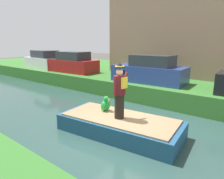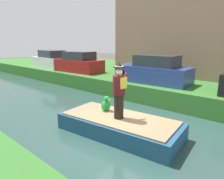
# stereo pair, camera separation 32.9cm
# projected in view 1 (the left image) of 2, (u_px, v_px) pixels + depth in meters

# --- Properties ---
(ground_plane) EXTENTS (80.00, 80.00, 0.00)m
(ground_plane) POSITION_uv_depth(u_px,v_px,m) (120.00, 136.00, 6.96)
(ground_plane) COLOR #4C4742
(canal_water) EXTENTS (6.67, 48.00, 0.10)m
(canal_water) POSITION_uv_depth(u_px,v_px,m) (120.00, 135.00, 6.95)
(canal_water) COLOR #2D4C47
(canal_water) RESTS_ON ground
(grass_bank_far) EXTENTS (10.84, 48.00, 1.03)m
(grass_bank_far) POSITION_uv_depth(u_px,v_px,m) (196.00, 83.00, 13.55)
(grass_bank_far) COLOR #38752D
(grass_bank_far) RESTS_ON ground
(boat) EXTENTS (2.23, 4.36, 0.61)m
(boat) POSITION_uv_depth(u_px,v_px,m) (119.00, 125.00, 6.90)
(boat) COLOR #23517A
(boat) RESTS_ON canal_water
(person_pirate) EXTENTS (0.61, 0.42, 1.85)m
(person_pirate) POSITION_uv_depth(u_px,v_px,m) (120.00, 91.00, 6.52)
(person_pirate) COLOR black
(person_pirate) RESTS_ON boat
(parrot_plush) EXTENTS (0.36, 0.35, 0.57)m
(parrot_plush) POSITION_uv_depth(u_px,v_px,m) (106.00, 105.00, 7.37)
(parrot_plush) COLOR green
(parrot_plush) RESTS_ON boat
(parked_car_blue) EXTENTS (1.83, 4.05, 1.50)m
(parked_car_blue) POSITION_uv_depth(u_px,v_px,m) (150.00, 71.00, 11.03)
(parked_car_blue) COLOR #2D4293
(parked_car_blue) RESTS_ON grass_bank_far
(parked_car_red) EXTENTS (1.90, 4.08, 1.50)m
(parked_car_red) POSITION_uv_depth(u_px,v_px,m) (72.00, 63.00, 14.88)
(parked_car_red) COLOR red
(parked_car_red) RESTS_ON grass_bank_far
(parked_car_white) EXTENTS (2.01, 4.12, 1.50)m
(parked_car_white) POSITION_uv_depth(u_px,v_px,m) (44.00, 61.00, 17.05)
(parked_car_white) COLOR white
(parked_car_white) RESTS_ON grass_bank_far
(building_row) EXTENTS (6.52, 11.70, 7.80)m
(building_row) POSITION_uv_depth(u_px,v_px,m) (205.00, 16.00, 13.75)
(building_row) COLOR #9E7560
(building_row) RESTS_ON grass_bank_far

